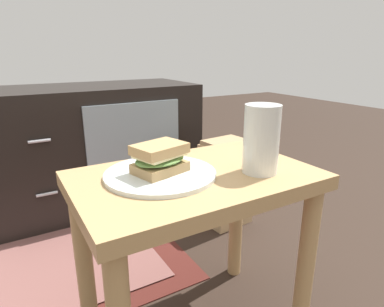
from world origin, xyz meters
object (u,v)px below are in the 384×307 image
(plate, at_px, (160,174))
(paper_bag, at_px, (225,182))
(beer_glass, at_px, (261,140))
(sandwich_front, at_px, (160,158))
(tv_cabinet, at_px, (96,146))

(plate, height_order, paper_bag, plate)
(plate, bearing_deg, paper_bag, 40.38)
(beer_glass, bearing_deg, plate, 156.32)
(sandwich_front, relative_size, paper_bag, 0.37)
(plate, height_order, sandwich_front, sandwich_front)
(plate, relative_size, sandwich_front, 1.82)
(tv_cabinet, distance_m, plate, 0.94)
(paper_bag, bearing_deg, beer_glass, -119.25)
(tv_cabinet, bearing_deg, paper_bag, -49.09)
(sandwich_front, bearing_deg, paper_bag, 40.38)
(sandwich_front, height_order, paper_bag, sandwich_front)
(plate, distance_m, beer_glass, 0.24)
(tv_cabinet, relative_size, plate, 3.76)
(beer_glass, bearing_deg, sandwich_front, 156.32)
(plate, relative_size, paper_bag, 0.68)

